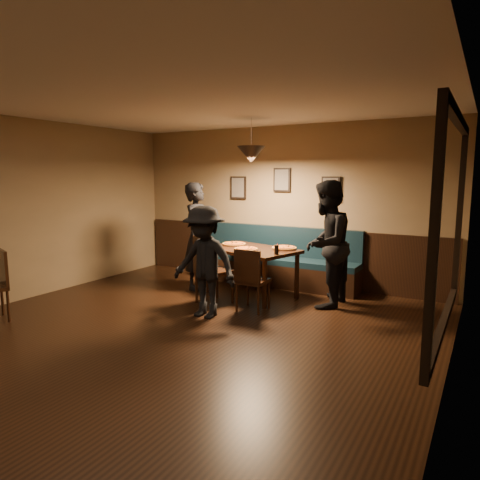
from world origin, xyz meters
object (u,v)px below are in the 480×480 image
at_px(chair_near_right, 253,279).
at_px(soda_glass, 276,250).
at_px(tabasco_bottle, 278,247).
at_px(booth_bench, 275,257).
at_px(chair_near_left, 214,270).
at_px(diner_front, 204,262).
at_px(diner_right, 326,244).
at_px(diner_left, 198,236).
at_px(dining_table, 251,272).

bearing_deg(chair_near_right, soda_glass, 65.88).
height_order(soda_glass, tabasco_bottle, soda_glass).
bearing_deg(booth_bench, soda_glass, -63.45).
bearing_deg(chair_near_left, tabasco_bottle, 60.74).
height_order(chair_near_right, diner_front, diner_front).
xyz_separation_m(booth_bench, diner_right, (1.21, -0.80, 0.43)).
height_order(diner_front, soda_glass, diner_front).
xyz_separation_m(diner_front, tabasco_bottle, (0.51, 1.25, 0.07)).
distance_m(diner_left, soda_glass, 1.59).
height_order(chair_near_left, chair_near_right, chair_near_left).
height_order(booth_bench, tabasco_bottle, booth_bench).
distance_m(booth_bench, dining_table, 0.85).
relative_size(dining_table, chair_near_left, 1.39).
distance_m(chair_near_right, diner_right, 1.19).
xyz_separation_m(chair_near_right, tabasco_bottle, (0.07, 0.67, 0.38)).
relative_size(dining_table, diner_left, 0.79).
distance_m(chair_near_right, soda_glass, 0.59).
distance_m(dining_table, diner_right, 1.35).
bearing_deg(booth_bench, diner_front, -91.40).
distance_m(chair_near_right, diner_front, 0.79).
xyz_separation_m(soda_glass, tabasco_bottle, (-0.10, 0.26, -0.01)).
bearing_deg(chair_near_right, dining_table, 119.36).
bearing_deg(dining_table, diner_right, 16.58).
xyz_separation_m(diner_right, soda_glass, (-0.65, -0.31, -0.09)).
relative_size(chair_near_right, soda_glass, 6.45).
relative_size(booth_bench, chair_near_right, 3.31).
xyz_separation_m(dining_table, tabasco_bottle, (0.48, -0.02, 0.45)).
relative_size(diner_front, soda_glass, 10.87).
bearing_deg(chair_near_left, chair_near_right, 18.05).
bearing_deg(chair_near_right, diner_left, 154.41).
xyz_separation_m(booth_bench, soda_glass, (0.56, -1.11, 0.34)).
bearing_deg(diner_left, diner_right, -98.38).
relative_size(chair_near_right, diner_left, 0.50).
height_order(booth_bench, chair_near_right, booth_bench).
relative_size(chair_near_left, chair_near_right, 1.14).
bearing_deg(dining_table, chair_near_right, -44.25).
xyz_separation_m(booth_bench, tabasco_bottle, (0.45, -0.86, 0.33)).
bearing_deg(booth_bench, diner_right, -33.63).
height_order(chair_near_right, soda_glass, soda_glass).
distance_m(diner_left, diner_front, 1.56).
relative_size(booth_bench, tabasco_bottle, 24.22).
height_order(diner_left, diner_front, diner_left).
xyz_separation_m(dining_table, soda_glass, (0.58, -0.28, 0.45)).
relative_size(dining_table, diner_front, 0.94).
distance_m(chair_near_left, diner_right, 1.70).
distance_m(chair_near_left, chair_near_right, 0.68).
distance_m(chair_near_left, diner_left, 1.03).
relative_size(booth_bench, dining_table, 2.09).
bearing_deg(diner_front, chair_near_left, 113.86).
bearing_deg(booth_bench, chair_near_right, -75.85).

